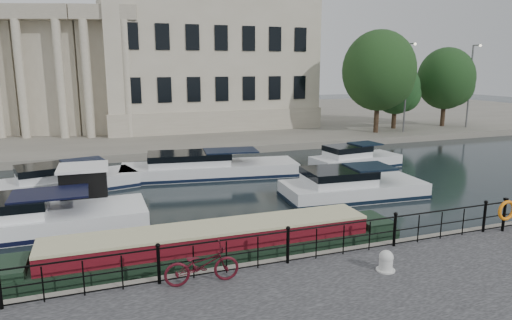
{
  "coord_description": "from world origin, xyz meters",
  "views": [
    {
      "loc": [
        -5.56,
        -14.48,
        6.65
      ],
      "look_at": [
        0.5,
        2.0,
        3.0
      ],
      "focal_mm": 32.0,
      "sensor_mm": 36.0,
      "label": 1
    }
  ],
  "objects": [
    {
      "name": "ground_plane",
      "position": [
        0.0,
        0.0,
        0.0
      ],
      "size": [
        160.0,
        160.0,
        0.0
      ],
      "primitive_type": "plane",
      "color": "black",
      "rests_on": "ground"
    },
    {
      "name": "trees",
      "position": [
        22.97,
        21.77,
        5.42
      ],
      "size": [
        15.23,
        7.69,
        9.29
      ],
      "color": "black",
      "rests_on": "far_bank"
    },
    {
      "name": "narrowboat",
      "position": [
        -1.81,
        0.07,
        0.37
      ],
      "size": [
        14.15,
        2.1,
        1.52
      ],
      "rotation": [
        0.0,
        0.0,
        -0.02
      ],
      "color": "black",
      "rests_on": "ground_plane"
    },
    {
      "name": "civic_building",
      "position": [
        -1.0,
        34.71,
        7.04
      ],
      "size": [
        53.55,
        31.84,
        16.85
      ],
      "color": "#ADA38C",
      "rests_on": "far_bank"
    },
    {
      "name": "cabin_cruisers",
      "position": [
        -0.58,
        8.63,
        0.37
      ],
      "size": [
        27.41,
        10.78,
        1.99
      ],
      "color": "white",
      "rests_on": "ground_plane"
    },
    {
      "name": "harbour_hut",
      "position": [
        -5.98,
        7.5,
        0.95
      ],
      "size": [
        3.11,
        2.63,
        2.19
      ],
      "rotation": [
        0.0,
        0.0,
        -0.04
      ],
      "color": "#6B665B",
      "rests_on": "ground_plane"
    },
    {
      "name": "railing",
      "position": [
        0.0,
        -2.25,
        1.2
      ],
      "size": [
        24.14,
        0.14,
        1.22
      ],
      "color": "black",
      "rests_on": "near_quay"
    },
    {
      "name": "far_bank",
      "position": [
        0.0,
        39.0,
        0.28
      ],
      "size": [
        120.0,
        42.0,
        0.55
      ],
      "primitive_type": "cube",
      "color": "#6B665B",
      "rests_on": "ground_plane"
    },
    {
      "name": "bicycle",
      "position": [
        -2.85,
        -2.65,
        1.11
      ],
      "size": [
        2.18,
        0.86,
        1.12
      ],
      "primitive_type": "imported",
      "rotation": [
        0.0,
        0.0,
        1.52
      ],
      "color": "#430C15",
      "rests_on": "near_quay"
    },
    {
      "name": "mooring_bollard",
      "position": [
        2.57,
        -3.77,
        0.85
      ],
      "size": [
        0.58,
        0.58,
        0.65
      ],
      "color": "silver",
      "rests_on": "near_quay"
    },
    {
      "name": "lamp_posts",
      "position": [
        26.0,
        20.7,
        4.8
      ],
      "size": [
        8.24,
        1.55,
        8.07
      ],
      "color": "#59595B",
      "rests_on": "far_bank"
    },
    {
      "name": "life_ring_post",
      "position": [
        8.74,
        -2.51,
        1.36
      ],
      "size": [
        0.79,
        0.2,
        1.29
      ],
      "color": "black",
      "rests_on": "near_quay"
    }
  ]
}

